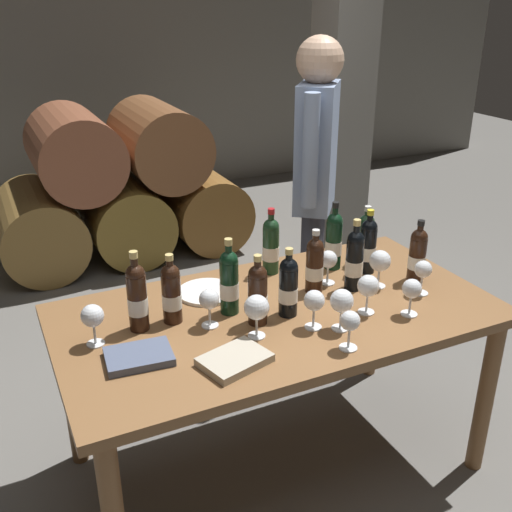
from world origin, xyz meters
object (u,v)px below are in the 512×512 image
at_px(wine_bottle_8, 258,294).
at_px(wine_bottle_2, 229,281).
at_px(wine_bottle_1, 288,286).
at_px(wine_bottle_3, 315,265).
at_px(wine_glass_1, 423,271).
at_px(wine_bottle_10, 271,245).
at_px(wine_glass_10, 257,308).
at_px(wine_bottle_6, 137,297).
at_px(wine_bottle_7, 368,245).
at_px(wine_glass_4, 368,287).
at_px(wine_glass_2, 92,317).
at_px(wine_bottle_0, 334,240).
at_px(leather_ledger, 139,356).
at_px(dining_table, 278,330).
at_px(wine_bottle_9, 417,254).
at_px(wine_glass_5, 328,261).
at_px(wine_glass_6, 314,302).
at_px(wine_bottle_5, 354,259).
at_px(wine_glass_0, 209,301).
at_px(wine_glass_9, 342,302).
at_px(serving_plate, 207,292).
at_px(wine_bottle_11, 171,293).
at_px(wine_bottle_4, 366,238).
at_px(sommelier_presenting, 315,173).
at_px(wine_glass_8, 381,262).
at_px(tasting_notebook, 235,360).
at_px(wine_glass_7, 350,323).

bearing_deg(wine_bottle_8, wine_bottle_2, 117.45).
height_order(wine_bottle_1, wine_bottle_3, wine_bottle_1).
bearing_deg(wine_glass_1, wine_bottle_10, 135.66).
bearing_deg(wine_glass_10, wine_bottle_6, 147.33).
bearing_deg(wine_bottle_7, wine_glass_4, -125.03).
bearing_deg(wine_glass_2, wine_bottle_0, 9.83).
xyz_separation_m(wine_glass_4, leather_ledger, (-0.88, 0.06, -0.10)).
bearing_deg(wine_bottle_0, leather_ledger, -160.31).
xyz_separation_m(dining_table, wine_bottle_9, (0.65, -0.02, 0.21)).
bearing_deg(wine_bottle_1, wine_bottle_6, 165.71).
xyz_separation_m(wine_glass_1, wine_glass_5, (-0.29, 0.25, 0.00)).
bearing_deg(leather_ledger, wine_glass_10, 0.92).
bearing_deg(leather_ledger, wine_glass_6, -0.55).
height_order(wine_bottle_5, wine_bottle_10, wine_bottle_5).
bearing_deg(wine_glass_0, wine_glass_9, -27.93).
relative_size(wine_glass_0, wine_glass_6, 0.99).
distance_m(wine_glass_0, serving_plate, 0.28).
bearing_deg(wine_bottle_1, wine_glass_2, 171.89).
bearing_deg(wine_bottle_5, wine_bottle_11, 175.33).
bearing_deg(wine_bottle_4, wine_bottle_7, -119.54).
xyz_separation_m(dining_table, wine_bottle_11, (-0.40, 0.09, 0.21)).
bearing_deg(wine_bottle_9, wine_bottle_6, 174.74).
bearing_deg(sommelier_presenting, wine_bottle_9, -86.14).
bearing_deg(wine_bottle_6, sommelier_presenting, 30.32).
bearing_deg(wine_glass_0, wine_glass_8, -0.12).
bearing_deg(dining_table, wine_glass_8, -0.50).
height_order(wine_bottle_9, wine_glass_1, wine_bottle_9).
height_order(wine_glass_5, wine_glass_9, wine_glass_9).
relative_size(wine_bottle_4, serving_plate, 1.13).
xyz_separation_m(wine_bottle_7, serving_plate, (-0.72, 0.10, -0.12)).
height_order(wine_bottle_0, tasting_notebook, wine_bottle_0).
bearing_deg(dining_table, wine_bottle_1, -69.57).
relative_size(wine_glass_0, wine_glass_7, 1.03).
bearing_deg(wine_glass_1, wine_bottle_9, 61.00).
height_order(wine_glass_8, serving_plate, wine_glass_8).
distance_m(wine_bottle_1, wine_glass_2, 0.72).
bearing_deg(wine_glass_2, wine_glass_5, 3.61).
xyz_separation_m(wine_bottle_5, tasting_notebook, (-0.67, -0.30, -0.12)).
bearing_deg(wine_bottle_4, wine_glass_0, -164.58).
bearing_deg(wine_glass_6, wine_bottle_3, 59.11).
bearing_deg(wine_bottle_10, wine_glass_4, -71.06).
bearing_deg(dining_table, sommelier_presenting, 51.28).
distance_m(wine_bottle_6, wine_bottle_10, 0.69).
relative_size(wine_bottle_7, tasting_notebook, 1.31).
relative_size(wine_bottle_10, wine_glass_9, 1.85).
bearing_deg(wine_bottle_5, tasting_notebook, -156.04).
distance_m(wine_glass_9, leather_ledger, 0.74).
distance_m(wine_bottle_10, wine_glass_7, 0.67).
xyz_separation_m(wine_bottle_4, wine_glass_7, (-0.47, -0.58, -0.02)).
bearing_deg(wine_bottle_4, wine_bottle_11, -171.84).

